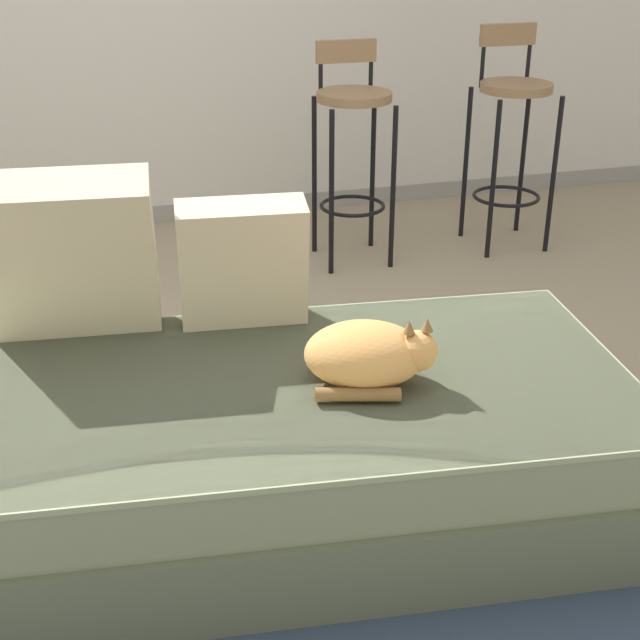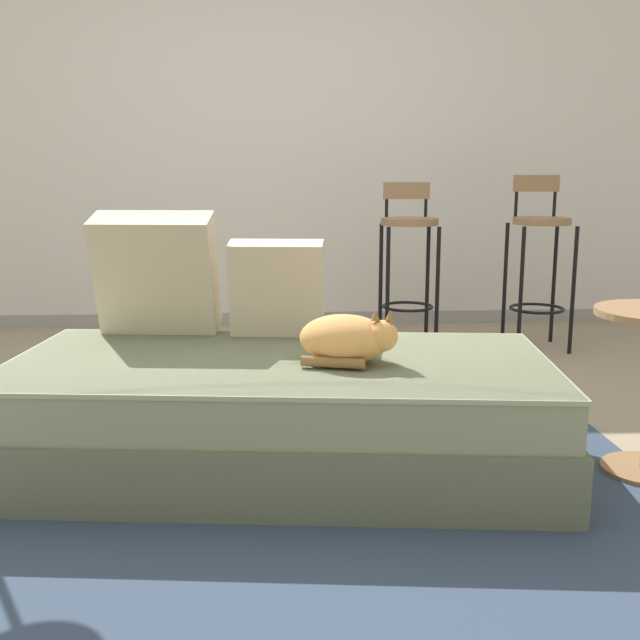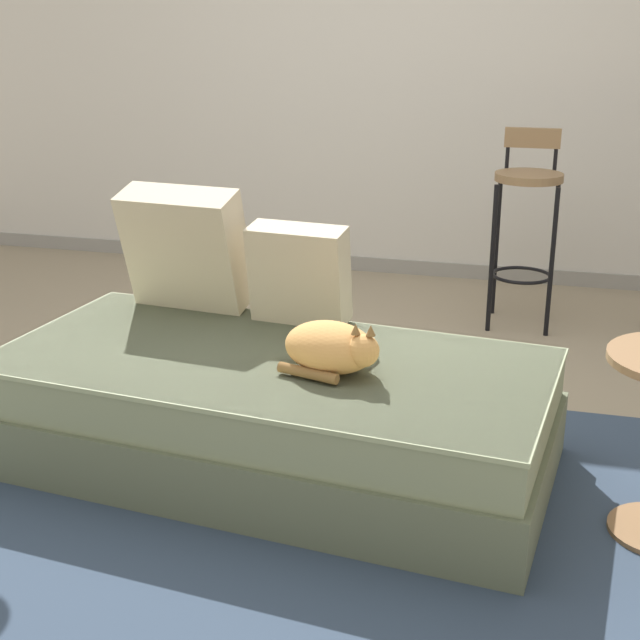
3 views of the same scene
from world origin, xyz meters
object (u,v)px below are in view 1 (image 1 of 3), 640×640
bar_stool_near_window (353,130)px  bar_stool_by_doorway (512,122)px  throw_pillow_corner (70,255)px  cat (369,354)px  couch (278,445)px  throw_pillow_middle (243,263)px

bar_stool_near_window → bar_stool_by_doorway: size_ratio=0.96×
throw_pillow_corner → bar_stool_near_window: bearing=47.1°
throw_pillow_corner → cat: throw_pillow_corner is taller
couch → throw_pillow_middle: 0.55m
couch → bar_stool_near_window: size_ratio=2.04×
throw_pillow_middle → bar_stool_by_doorway: bearing=41.9°
throw_pillow_corner → bar_stool_near_window: bar_stool_near_window is taller
couch → cat: 0.38m
cat → couch: bearing=163.7°
throw_pillow_corner → couch: bearing=-41.4°
throw_pillow_middle → couch: bearing=-88.7°
throw_pillow_corner → cat: (0.73, -0.51, -0.17)m
throw_pillow_middle → cat: bearing=-61.6°
throw_pillow_corner → bar_stool_by_doorway: (2.07, 1.38, -0.05)m
throw_pillow_corner → throw_pillow_middle: bearing=-6.0°
throw_pillow_middle → cat: 0.53m
couch → throw_pillow_middle: size_ratio=5.19×
bar_stool_near_window → bar_stool_by_doorway: (0.80, 0.00, -0.01)m
couch → cat: (0.24, -0.07, 0.29)m
cat → bar_stool_by_doorway: bearing=54.5°
throw_pillow_middle → bar_stool_by_doorway: (1.59, 1.43, 0.01)m
couch → throw_pillow_middle: (-0.01, 0.38, 0.40)m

